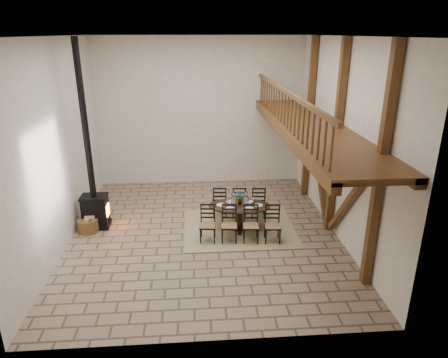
{
  "coord_description": "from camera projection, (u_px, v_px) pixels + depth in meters",
  "views": [
    {
      "loc": [
        -0.21,
        -9.58,
        5.08
      ],
      "look_at": [
        0.55,
        0.4,
        1.39
      ],
      "focal_mm": 32.0,
      "sensor_mm": 36.0,
      "label": 1
    }
  ],
  "objects": [
    {
      "name": "rug",
      "position": [
        239.0,
        228.0,
        11.01
      ],
      "size": [
        3.0,
        2.5,
        0.02
      ],
      "primitive_type": "cube",
      "color": "tan",
      "rests_on": "ground"
    },
    {
      "name": "log_basket",
      "position": [
        88.0,
        225.0,
        10.76
      ],
      "size": [
        0.55,
        0.55,
        0.46
      ],
      "rotation": [
        0.0,
        0.0,
        -0.04
      ],
      "color": "brown",
      "rests_on": "ground"
    },
    {
      "name": "dining_table",
      "position": [
        240.0,
        217.0,
        10.81
      ],
      "size": [
        2.09,
        2.02,
        1.08
      ],
      "rotation": [
        0.0,
        0.0,
        -0.09
      ],
      "color": "black",
      "rests_on": "ground"
    },
    {
      "name": "ground",
      "position": [
        205.0,
        233.0,
        10.74
      ],
      "size": [
        8.0,
        8.0,
        0.0
      ],
      "primitive_type": "plane",
      "color": "#8F785F",
      "rests_on": "ground"
    },
    {
      "name": "room_shell",
      "position": [
        251.0,
        122.0,
        9.78
      ],
      "size": [
        7.02,
        8.02,
        5.01
      ],
      "color": "white",
      "rests_on": "ground"
    },
    {
      "name": "wood_stove",
      "position": [
        93.0,
        189.0,
        10.72
      ],
      "size": [
        0.71,
        0.55,
        5.0
      ],
      "rotation": [
        0.0,
        0.0,
        0.0
      ],
      "color": "black",
      "rests_on": "ground"
    },
    {
      "name": "log_stack",
      "position": [
        92.0,
        221.0,
        10.93
      ],
      "size": [
        0.4,
        0.41,
        0.45
      ],
      "rotation": [
        0.0,
        0.0,
        -0.26
      ],
      "color": "tan",
      "rests_on": "ground"
    }
  ]
}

